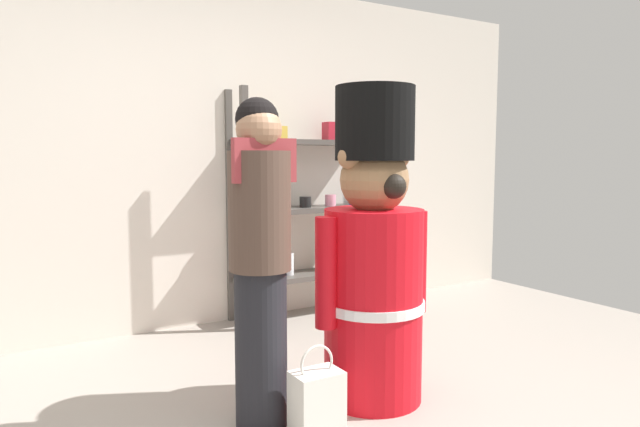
{
  "coord_description": "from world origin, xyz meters",
  "views": [
    {
      "loc": [
        -1.37,
        -1.98,
        1.28
      ],
      "look_at": [
        0.06,
        0.4,
        1.0
      ],
      "focal_mm": 32.01,
      "sensor_mm": 36.0,
      "label": 1
    }
  ],
  "objects": [
    {
      "name": "shopping_bag",
      "position": [
        -0.1,
        0.17,
        0.16
      ],
      "size": [
        0.23,
        0.16,
        0.43
      ],
      "color": "silver",
      "rests_on": "ground_plane"
    },
    {
      "name": "back_wall",
      "position": [
        0.0,
        2.2,
        1.3
      ],
      "size": [
        6.4,
        0.12,
        2.6
      ],
      "primitive_type": "cube",
      "color": "silver",
      "rests_on": "ground_plane"
    },
    {
      "name": "merchandise_shelf",
      "position": [
        0.86,
        1.98,
        0.88
      ],
      "size": [
        1.21,
        0.35,
        1.78
      ],
      "color": "#4C4742",
      "rests_on": "ground_plane"
    },
    {
      "name": "person_shopper",
      "position": [
        -0.26,
        0.41,
        0.83
      ],
      "size": [
        0.3,
        0.29,
        1.55
      ],
      "color": "black",
      "rests_on": "ground_plane"
    },
    {
      "name": "teddy_bear_guard",
      "position": [
        0.37,
        0.38,
        0.74
      ],
      "size": [
        0.69,
        0.53,
        1.63
      ],
      "color": "red",
      "rests_on": "ground_plane"
    }
  ]
}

